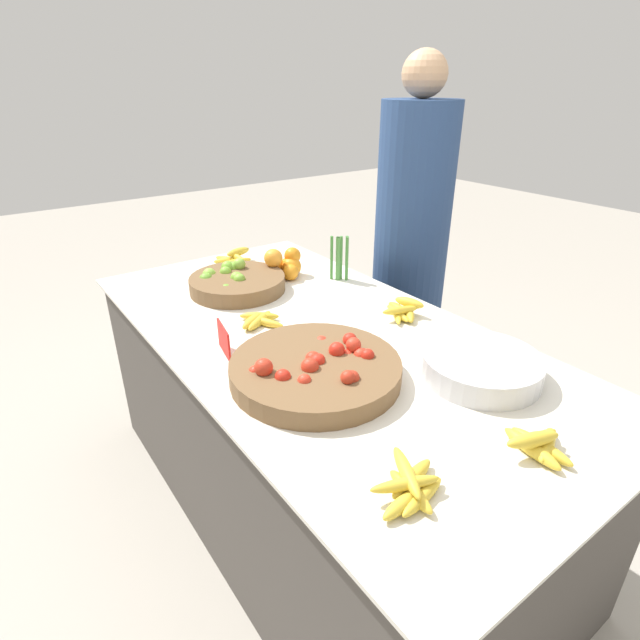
{
  "coord_description": "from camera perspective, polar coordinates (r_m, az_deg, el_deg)",
  "views": [
    {
      "loc": [
        1.19,
        -0.86,
        1.51
      ],
      "look_at": [
        0.0,
        0.0,
        0.8
      ],
      "focal_mm": 28.0,
      "sensor_mm": 36.0,
      "label": 1
    }
  ],
  "objects": [
    {
      "name": "banana_bunch_middle_left",
      "position": [
        2.31,
        -9.88,
        6.97
      ],
      "size": [
        0.17,
        0.18,
        0.06
      ],
      "color": "gold",
      "rests_on": "market_table"
    },
    {
      "name": "market_table",
      "position": [
        1.85,
        0.0,
        -11.93
      ],
      "size": [
        1.9,
        0.95,
        0.75
      ],
      "color": "#4C4742",
      "rests_on": "ground_plane"
    },
    {
      "name": "veg_bundle",
      "position": [
        2.07,
        2.27,
        7.03
      ],
      "size": [
        0.06,
        0.06,
        0.19
      ],
      "color": "#4C8E42",
      "rests_on": "market_table"
    },
    {
      "name": "banana_bunch_front_left",
      "position": [
        1.72,
        -7.0,
        0.01
      ],
      "size": [
        0.18,
        0.16,
        0.04
      ],
      "color": "gold",
      "rests_on": "market_table"
    },
    {
      "name": "metal_bowl",
      "position": [
        1.47,
        17.91,
        -5.08
      ],
      "size": [
        0.33,
        0.33,
        0.07
      ],
      "color": "silver",
      "rests_on": "market_table"
    },
    {
      "name": "lime_bowl",
      "position": [
        2.0,
        -9.61,
        4.24
      ],
      "size": [
        0.37,
        0.37,
        0.1
      ],
      "color": "brown",
      "rests_on": "market_table"
    },
    {
      "name": "banana_bunch_front_right",
      "position": [
        1.07,
        10.24,
        -18.21
      ],
      "size": [
        0.17,
        0.19,
        0.05
      ],
      "color": "gold",
      "rests_on": "market_table"
    },
    {
      "name": "price_sign",
      "position": [
        1.54,
        -10.93,
        -2.24
      ],
      "size": [
        0.12,
        0.03,
        0.09
      ],
      "rotation": [
        0.0,
        0.0,
        -0.2
      ],
      "color": "red",
      "rests_on": "market_table"
    },
    {
      "name": "banana_bunch_front_center",
      "position": [
        1.78,
        9.42,
        1.11
      ],
      "size": [
        0.17,
        0.16,
        0.06
      ],
      "color": "gold",
      "rests_on": "market_table"
    },
    {
      "name": "tomato_basket",
      "position": [
        1.4,
        -0.44,
        -5.59
      ],
      "size": [
        0.48,
        0.48,
        0.1
      ],
      "color": "brown",
      "rests_on": "market_table"
    },
    {
      "name": "orange_pile",
      "position": [
        2.13,
        -4.08,
        6.42
      ],
      "size": [
        0.17,
        0.17,
        0.13
      ],
      "color": "orange",
      "rests_on": "market_table"
    },
    {
      "name": "vendor_person",
      "position": [
        2.39,
        10.2,
        6.87
      ],
      "size": [
        0.34,
        0.34,
        1.62
      ],
      "color": "navy",
      "rests_on": "ground_plane"
    },
    {
      "name": "ground_plane",
      "position": [
        2.1,
        0.0,
        -20.07
      ],
      "size": [
        12.0,
        12.0,
        0.0
      ],
      "primitive_type": "plane",
      "color": "#ADA599"
    },
    {
      "name": "banana_bunch_middle_right",
      "position": [
        1.24,
        23.55,
        -12.94
      ],
      "size": [
        0.17,
        0.18,
        0.06
      ],
      "color": "gold",
      "rests_on": "market_table"
    }
  ]
}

